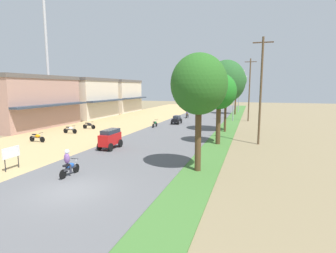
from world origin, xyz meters
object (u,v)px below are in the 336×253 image
object	(u,v)px
motorbike_ahead_second	(155,123)
parked_motorbike_nearest	(37,137)
median_tree_nearest	(199,85)
median_tree_second	(219,92)
motorbike_ahead_third	(187,113)
radio_mast	(44,11)
streetlamp_near	(234,92)
motorbike_foreground_rider	(69,163)
utility_pole_far	(249,89)
median_tree_third	(226,81)
utility_pole_near	(261,90)
parked_motorbike_third	(89,125)
parked_motorbike_second	(70,129)
street_signboard	(11,154)
median_tree_fourth	(236,80)
car_sedan_black	(177,119)
streetlamp_mid	(239,91)
car_van_red	(110,138)

from	to	relation	value
motorbike_ahead_second	parked_motorbike_nearest	bearing A→B (deg)	-120.70
parked_motorbike_nearest	median_tree_nearest	size ratio (longest dim) A/B	0.24
median_tree_second	motorbike_ahead_third	size ratio (longest dim) A/B	3.66
median_tree_nearest	motorbike_ahead_second	world-z (taller)	median_tree_nearest
radio_mast	streetlamp_near	distance (m)	32.43
motorbike_foreground_rider	utility_pole_far	bearing A→B (deg)	72.92
parked_motorbike_nearest	motorbike_foreground_rider	size ratio (longest dim) A/B	1.00
median_tree_third	motorbike_ahead_second	distance (m)	10.77
median_tree_third	utility_pole_near	xyz separation A→B (m)	(3.74, -6.21, -0.92)
median_tree_nearest	motorbike_ahead_second	xyz separation A→B (m)	(-9.14, 16.90, -4.91)
parked_motorbike_third	parked_motorbike_second	bearing A→B (deg)	-91.38
median_tree_second	utility_pole_near	world-z (taller)	utility_pole_near
street_signboard	median_tree_second	world-z (taller)	median_tree_second
median_tree_fourth	median_tree_second	bearing A→B (deg)	-89.46
median_tree_fourth	motorbike_ahead_second	bearing A→B (deg)	-113.53
motorbike_foreground_rider	motorbike_ahead_second	xyz separation A→B (m)	(-2.05, 20.36, -0.28)
car_sedan_black	motorbike_ahead_third	size ratio (longest dim) A/B	1.26
streetlamp_mid	utility_pole_far	xyz separation A→B (m)	(2.31, -15.02, 0.53)
street_signboard	car_van_red	bearing A→B (deg)	67.02
parked_motorbike_third	utility_pole_far	bearing A→B (deg)	37.99
parked_motorbike_second	median_tree_second	xyz separation A→B (m)	(16.96, -0.71, 4.37)
car_van_red	motorbike_ahead_second	world-z (taller)	car_van_red
median_tree_fourth	streetlamp_mid	size ratio (longest dim) A/B	1.10
street_signboard	utility_pole_far	xyz separation A→B (m)	(14.03, 31.50, 3.96)
median_tree_nearest	motorbike_ahead_third	distance (m)	30.15
parked_motorbike_second	motorbike_ahead_second	size ratio (longest dim) A/B	1.00
motorbike_ahead_third	motorbike_ahead_second	bearing A→B (deg)	-97.44
utility_pole_near	utility_pole_far	xyz separation A→B (m)	(-1.26, 18.13, -0.04)
street_signboard	median_tree_nearest	distance (m)	12.73
parked_motorbike_second	parked_motorbike_third	world-z (taller)	same
radio_mast	median_tree_second	distance (m)	33.60
street_signboard	utility_pole_far	bearing A→B (deg)	65.98
radio_mast	motorbike_foreground_rider	size ratio (longest dim) A/B	15.44
parked_motorbike_second	median_tree_fourth	xyz separation A→B (m)	(16.69, 28.40, 6.12)
car_van_red	motorbike_ahead_second	xyz separation A→B (m)	(-0.75, 13.15, -0.45)
median_tree_fourth	utility_pole_far	xyz separation A→B (m)	(2.66, -9.70, -1.61)
parked_motorbike_second	streetlamp_near	size ratio (longest dim) A/B	0.23
streetlamp_near	utility_pole_far	xyz separation A→B (m)	(2.31, 1.09, 0.44)
car_van_red	street_signboard	bearing A→B (deg)	-112.98
utility_pole_near	streetlamp_near	bearing A→B (deg)	101.84
parked_motorbike_third	street_signboard	distance (m)	17.28
parked_motorbike_second	car_sedan_black	size ratio (longest dim) A/B	0.80
radio_mast	parked_motorbike_nearest	distance (m)	26.09
median_tree_second	utility_pole_far	world-z (taller)	utility_pole_far
car_van_red	motorbike_foreground_rider	distance (m)	7.32
median_tree_fourth	car_van_red	xyz separation A→B (m)	(-8.32, -34.00, -5.65)
street_signboard	streetlamp_near	bearing A→B (deg)	68.92
parked_motorbike_nearest	parked_motorbike_third	xyz separation A→B (m)	(-0.01, 8.76, 0.00)
median_tree_nearest	utility_pole_far	bearing A→B (deg)	84.73
median_tree_nearest	median_tree_fourth	bearing A→B (deg)	90.11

